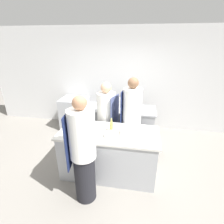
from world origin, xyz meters
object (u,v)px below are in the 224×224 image
Objects in this scene: bottle_vinegar at (111,126)px; chef_at_stove at (107,120)px; chef_at_prep_near at (83,153)px; bowl_prep_small at (111,135)px; bottle_wine at (85,125)px; bowl_mixing_large at (128,132)px; cup at (74,126)px; chef_at_pass_far at (131,121)px; bottle_olive_oil at (97,131)px; oven_range at (75,113)px; stockpot at (118,102)px.

chef_at_stove is at bearing 109.09° from bottle_vinegar.
chef_at_prep_near is 0.61m from bowl_prep_small.
bottle_wine reaches higher than bowl_mixing_large.
bowl_mixing_large is 1.06× the size of bowl_prep_small.
bottle_vinegar is at bearing 0.64° from bottle_wine.
bottle_vinegar is 1.06× the size of bowl_prep_small.
chef_at_prep_near is 0.73m from bottle_wine.
bowl_mixing_large is (0.53, -0.72, 0.13)m from chef_at_stove.
chef_at_prep_near is 0.78m from bottle_vinegar.
chef_at_prep_near is 0.81m from cup.
bottle_wine is at bearing 128.42° from chef_at_pass_far.
chef_at_pass_far is at bearing 52.67° from bottle_olive_oil.
bottle_wine is 2.30× the size of cup.
oven_range is 1.48m from stockpot.
bowl_prep_small is at bearing -52.95° from oven_range.
bottle_vinegar is (0.22, 0.21, 0.01)m from bottle_olive_oil.
chef_at_prep_near is at bearing -123.61° from bowl_prep_small.
bottle_olive_oil is 0.31m from bottle_vinegar.
bowl_mixing_large is (0.52, 0.14, -0.04)m from bottle_olive_oil.
bottle_vinegar is 0.87× the size of stockpot.
bowl_prep_small is (-0.27, -0.12, -0.01)m from bowl_mixing_large.
chef_at_prep_near is 1.08× the size of chef_at_stove.
bowl_mixing_large is at bearing 14.70° from bottle_olive_oil.
chef_at_prep_near is 7.10× the size of bottle_vinegar.
cup reaches higher than bowl_mixing_large.
cup is (-0.49, -0.65, 0.13)m from chef_at_stove.
chef_at_pass_far is 6.25× the size of stockpot.
chef_at_prep_near is at bearing 159.18° from chef_at_pass_far.
chef_at_pass_far is at bearing 93.13° from chef_at_stove.
chef_at_stove is at bearing -41.70° from oven_range.
stockpot is (-0.40, 0.78, 0.10)m from chef_at_pass_far.
bottle_vinegar is at bearing 0.68° from cup.
bowl_mixing_large is 1.02m from cup.
oven_range is 2.49m from bowl_mixing_large.
oven_range is at bearing 17.42° from chef_at_prep_near.
bottle_vinegar reaches higher than cup.
chef_at_stove is at bearing 66.88° from bottle_wine.
chef_at_pass_far is at bearing 31.76° from bottle_wine.
chef_at_prep_near is 6.19× the size of stockpot.
bowl_prep_small reaches higher than oven_range.
chef_at_prep_near is 8.27× the size of bottle_wine.
chef_at_prep_near reaches higher than chef_at_stove.
chef_at_prep_near is 0.88m from bowl_mixing_large.
bottle_wine is 0.81m from bowl_mixing_large.
chef_at_pass_far reaches higher than chef_at_prep_near.
chef_at_stove is 6.55× the size of bowl_mixing_large.
bottle_olive_oil is at bearing -58.36° from oven_range.
cup is at bearing 165.74° from bowl_prep_small.
cup is at bearing 23.71° from chef_at_prep_near.
chef_at_stove is (0.08, 1.35, -0.07)m from chef_at_prep_near.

